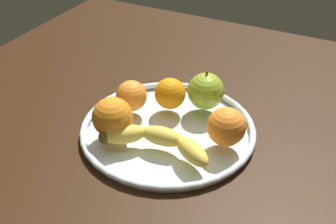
{
  "coord_description": "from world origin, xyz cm",
  "views": [
    {
      "loc": [
        -28.76,
        56.94,
        48.71
      ],
      "look_at": [
        0.0,
        0.0,
        4.8
      ],
      "focal_mm": 45.38,
      "sensor_mm": 36.0,
      "label": 1
    }
  ],
  "objects": [
    {
      "name": "ground_plane",
      "position": [
        0.0,
        0.0,
        -2.0
      ],
      "size": [
        111.89,
        111.89,
        4.0
      ],
      "primitive_type": "cube",
      "color": "black"
    },
    {
      "name": "banana",
      "position": [
        -1.29,
        6.83,
        3.47
      ],
      "size": [
        20.96,
        8.37,
        3.33
      ],
      "rotation": [
        0.0,
        0.0,
        0.09
      ],
      "color": "yellow",
      "rests_on": "fruit_bowl"
    },
    {
      "name": "orange_front_left",
      "position": [
        2.48,
        -5.79,
        4.86
      ],
      "size": [
        6.12,
        6.12,
        6.12
      ],
      "primitive_type": "sphere",
      "color": "orange",
      "rests_on": "fruit_bowl"
    },
    {
      "name": "orange_center",
      "position": [
        8.79,
        -1.74,
        4.82
      ],
      "size": [
        6.04,
        6.04,
        6.04
      ],
      "primitive_type": "sphere",
      "color": "orange",
      "rests_on": "fruit_bowl"
    },
    {
      "name": "fruit_bowl",
      "position": [
        0.0,
        0.0,
        0.92
      ],
      "size": [
        32.82,
        32.82,
        1.8
      ],
      "color": "silver",
      "rests_on": "ground_plane"
    },
    {
      "name": "orange_front_right",
      "position": [
        -11.27,
        0.35,
        5.23
      ],
      "size": [
        6.86,
        6.86,
        6.86
      ],
      "primitive_type": "sphere",
      "color": "orange",
      "rests_on": "fruit_bowl"
    },
    {
      "name": "apple",
      "position": [
        -3.71,
        -8.91,
        5.42
      ],
      "size": [
        7.23,
        7.23,
        8.03
      ],
      "color": "#8FAE2C",
      "rests_on": "fruit_bowl"
    },
    {
      "name": "orange_back_right",
      "position": [
        7.59,
        6.76,
        5.45
      ],
      "size": [
        7.31,
        7.31,
        7.31
      ],
      "primitive_type": "sphere",
      "color": "orange",
      "rests_on": "fruit_bowl"
    }
  ]
}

